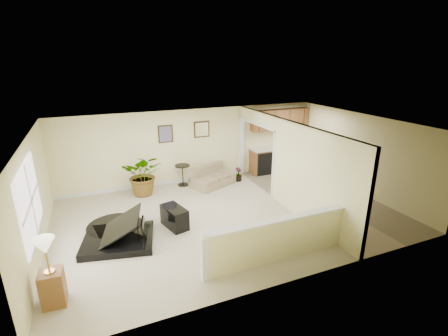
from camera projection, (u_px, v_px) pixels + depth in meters
name	position (u px, v px, depth m)	size (l,w,h in m)	color
floor	(228.00, 216.00, 8.90)	(9.00, 9.00, 0.00)	#BFB394
back_wall	(193.00, 146.00, 11.11)	(9.00, 0.04, 2.50)	#F1E8A4
front_wall	(295.00, 224.00, 5.88)	(9.00, 0.04, 2.50)	#F1E8A4
left_wall	(33.00, 201.00, 6.84)	(0.04, 6.00, 2.50)	#F1E8A4
right_wall	(360.00, 154.00, 10.15)	(0.04, 6.00, 2.50)	#F1E8A4
ceiling	(229.00, 126.00, 8.09)	(9.00, 6.00, 0.04)	silver
kitchen_vinyl	(321.00, 197.00, 10.06)	(2.70, 6.00, 0.01)	tan
interior_partition	(282.00, 163.00, 9.39)	(0.18, 5.99, 2.50)	#F1E8A4
pony_half_wall	(276.00, 239.00, 6.75)	(3.42, 0.22, 1.00)	#F1E8A4
left_window	(29.00, 201.00, 6.34)	(0.05, 2.15, 1.45)	white
wall_art_left	(166.00, 134.00, 10.57)	(0.48, 0.04, 0.58)	#352213
wall_mirror	(202.00, 129.00, 11.02)	(0.55, 0.04, 0.55)	#352213
kitchen_cabinets	(277.00, 149.00, 12.17)	(2.36, 0.65, 2.33)	brown
piano	(114.00, 216.00, 7.50)	(2.08, 2.10, 1.49)	black
piano_bench	(174.00, 217.00, 8.23)	(0.41, 0.80, 0.54)	black
loveseat	(212.00, 176.00, 10.96)	(1.77, 1.36, 0.83)	#978260
accent_table	(183.00, 172.00, 10.87)	(0.49, 0.49, 0.72)	black
palm_plant	(144.00, 175.00, 10.09)	(1.48, 1.38, 1.34)	black
small_plant	(238.00, 175.00, 11.37)	(0.35, 0.35, 0.48)	black
lamp_stand	(51.00, 277.00, 5.54)	(0.40, 0.40, 1.30)	brown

